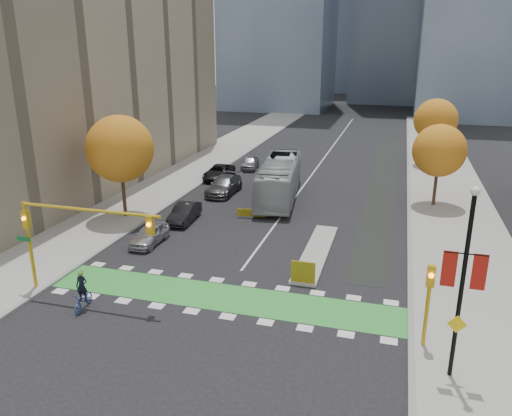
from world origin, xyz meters
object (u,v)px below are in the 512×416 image
Objects in this scene: tree_east_far at (436,120)px; parked_car_b at (184,213)px; parked_car_d at (219,172)px; hazard_board at (303,272)px; traffic_signal_west at (67,227)px; tree_east_near at (439,151)px; traffic_signal_east at (429,294)px; tree_west at (120,149)px; parked_car_a at (149,235)px; bus at (279,179)px; parked_car_e at (250,163)px; cyclist at (83,296)px; banner_lamppost at (463,277)px; parked_car_c at (224,185)px.

tree_east_far reaches higher than parked_car_b.
parked_car_b is at bearing -84.31° from parked_car_d.
hazard_board is 13.23m from traffic_signal_west.
tree_east_near is 16.01m from tree_east_far.
traffic_signal_east reaches higher than parked_car_d.
tree_east_near is 21.70m from parked_car_b.
hazard_board is 8.26m from traffic_signal_east.
hazard_board is 35.13m from tree_east_far.
parked_car_a is at bearing -45.14° from tree_west.
parked_car_b is at bearing -131.60° from bus.
traffic_signal_east reaches higher than hazard_board.
tree_east_far reaches higher than parked_car_e.
cyclist is 14.18m from parked_car_b.
traffic_signal_east is at bearing 0.01° from traffic_signal_west.
parked_car_d is (-20.50, 28.16, -3.89)m from banner_lamppost.
parked_car_e is at bearing 119.38° from traffic_signal_east.
traffic_signal_east is at bearing -40.26° from parked_car_b.
cyclist reaches higher than parked_car_d.
parked_car_a is 0.94× the size of parked_car_e.
parked_car_d is at bearing 170.11° from tree_east_near.
tree_west reaches higher than parked_car_e.
parked_car_e is at bearing 88.64° from traffic_signal_west.
parked_car_d is 1.23× the size of parked_car_e.
parked_car_c is at bearing -67.64° from parked_car_d.
hazard_board is at bearing -61.57° from parked_car_d.
tree_west is 0.99× the size of banner_lamppost.
parked_car_c is (5.35, 8.66, -4.82)m from tree_west.
parked_car_b is (-0.50, 14.17, -0.02)m from cyclist.
tree_west is 26.01m from tree_east_near.
parked_car_b is 0.78× the size of parked_car_c.
traffic_signal_east is at bearing -4.77° from cyclist.
parked_car_a is (-0.94, 9.17, -0.05)m from cyclist.
parked_car_b is (-18.53, 14.96, -3.91)m from banner_lamppost.
tree_west reaches higher than parked_car_c.
tree_west is at bearing -157.38° from tree_east_near.
cyclist is 0.55× the size of parked_car_a.
hazard_board reaches higher than parked_car_b.
tree_east_near is 21.72m from parked_car_d.
tree_east_near reaches higher than parked_car_c.
parked_car_c is (-19.15, -17.34, -4.44)m from tree_east_far.
tree_east_near reaches higher than cyclist.
tree_east_near is at bearing 22.62° from tree_west.
bus is at bearing 119.00° from banner_lamppost.
traffic_signal_west is at bearing -92.63° from parked_car_c.
tree_west is 11.26m from parked_car_c.
parked_car_b is (-19.53, -25.55, -4.54)m from tree_east_far.
tree_east_far is 1.95× the size of parked_car_a.
traffic_signal_east is (-1.50, -22.51, -2.13)m from tree_east_near.
parked_car_d reaches higher than parked_car_a.
traffic_signal_east is 0.50× the size of banner_lamppost.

